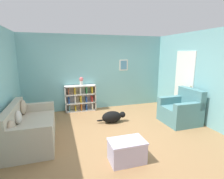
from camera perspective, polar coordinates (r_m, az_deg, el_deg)
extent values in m
plane|color=#997047|center=(4.54, 1.54, -14.11)|extent=(14.00, 14.00, 0.00)
cube|color=#7AB7BC|center=(6.29, -5.03, 5.54)|extent=(5.60, 0.10, 2.60)
cube|color=silver|center=(6.49, 3.79, 7.97)|extent=(0.32, 0.02, 0.40)
cube|color=#568EAD|center=(6.48, 3.83, 7.97)|extent=(0.24, 0.01, 0.32)
cube|color=#7AB7BC|center=(5.51, 27.67, 3.34)|extent=(0.10, 5.00, 2.60)
cube|color=white|center=(6.02, 22.35, 1.77)|extent=(0.02, 0.84, 2.05)
sphere|color=tan|center=(5.75, 24.35, 0.91)|extent=(0.05, 0.05, 0.05)
cube|color=#B7AD99|center=(4.45, -24.42, -12.44)|extent=(0.92, 1.77, 0.47)
cube|color=#B7AD99|center=(4.37, -29.91, -7.35)|extent=(0.16, 1.77, 0.40)
cube|color=#B7AD99|center=(3.59, -26.43, -12.64)|extent=(0.92, 0.16, 0.21)
cube|color=#B7AD99|center=(5.09, -23.68, -5.29)|extent=(0.92, 0.16, 0.21)
ellipsoid|color=tan|center=(3.80, -30.03, -10.96)|extent=(0.14, 0.30, 0.30)
ellipsoid|color=beige|center=(4.37, -28.29, -7.97)|extent=(0.14, 0.29, 0.29)
ellipsoid|color=tan|center=(4.93, -27.02, -5.16)|extent=(0.14, 0.37, 0.37)
cube|color=silver|center=(6.10, -14.97, -3.15)|extent=(0.04, 0.29, 0.90)
cube|color=silver|center=(6.21, -5.57, -2.52)|extent=(0.04, 0.29, 0.90)
cube|color=silver|center=(6.26, -10.38, -2.54)|extent=(1.05, 0.02, 0.90)
cube|color=silver|center=(6.25, -10.08, -6.68)|extent=(1.05, 0.29, 0.04)
cube|color=silver|center=(6.17, -10.18, -4.19)|extent=(1.05, 0.29, 0.04)
cube|color=silver|center=(6.10, -10.28, -1.47)|extent=(1.05, 0.29, 0.04)
cube|color=silver|center=(6.04, -10.38, 1.14)|extent=(1.05, 0.29, 0.04)
cube|color=#60939E|center=(6.18, -13.72, -6.01)|extent=(0.03, 0.21, 0.22)
cube|color=#234C9E|center=(6.10, -13.89, -3.41)|extent=(0.04, 0.21, 0.20)
cube|color=brown|center=(6.03, -14.04, -0.63)|extent=(0.03, 0.21, 0.20)
cube|color=gold|center=(6.20, -11.85, -6.05)|extent=(0.04, 0.21, 0.18)
cube|color=silver|center=(6.11, -11.98, -3.11)|extent=(0.05, 0.21, 0.24)
cube|color=gold|center=(6.04, -12.09, -0.37)|extent=(0.04, 0.21, 0.23)
cube|color=orange|center=(6.21, -10.02, -5.66)|extent=(0.04, 0.21, 0.24)
cube|color=gold|center=(6.13, -10.19, -3.04)|extent=(0.05, 0.21, 0.22)
cube|color=silver|center=(6.06, -10.38, -0.30)|extent=(0.04, 0.21, 0.23)
cube|color=#234C9E|center=(6.23, -8.40, -5.57)|extent=(0.04, 0.21, 0.23)
cube|color=#234C9E|center=(6.16, -8.42, -3.14)|extent=(0.05, 0.21, 0.18)
cube|color=#287A3D|center=(6.08, -8.41, -0.16)|extent=(0.04, 0.21, 0.23)
cube|color=silver|center=(6.27, -6.53, -5.45)|extent=(0.05, 0.21, 0.23)
cube|color=#B22823|center=(6.19, -6.65, -2.97)|extent=(0.05, 0.21, 0.19)
cube|color=gold|center=(6.11, -6.64, -0.05)|extent=(0.04, 0.21, 0.23)
cube|color=slate|center=(5.44, 21.06, -7.71)|extent=(0.90, 0.94, 0.47)
cube|color=slate|center=(5.54, 24.38, -2.35)|extent=(0.18, 0.94, 0.51)
cube|color=slate|center=(5.07, 23.99, -5.27)|extent=(0.90, 0.18, 0.22)
cube|color=slate|center=(5.63, 18.96, -3.23)|extent=(0.90, 0.18, 0.22)
cube|color=#BCB2D1|center=(3.43, 4.87, -19.36)|extent=(0.64, 0.42, 0.42)
cube|color=silver|center=(3.34, 4.93, -16.51)|extent=(0.67, 0.44, 0.03)
ellipsoid|color=black|center=(5.11, -0.09, -8.95)|extent=(0.58, 0.31, 0.34)
sphere|color=black|center=(5.20, 3.44, -8.19)|extent=(0.18, 0.18, 0.18)
ellipsoid|color=black|center=(5.10, -3.91, -10.07)|extent=(0.20, 0.05, 0.05)
cylinder|color=silver|center=(6.03, -9.97, 2.07)|extent=(0.11, 0.11, 0.16)
sphere|color=#E06B70|center=(6.00, -10.02, 3.37)|extent=(0.14, 0.14, 0.14)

